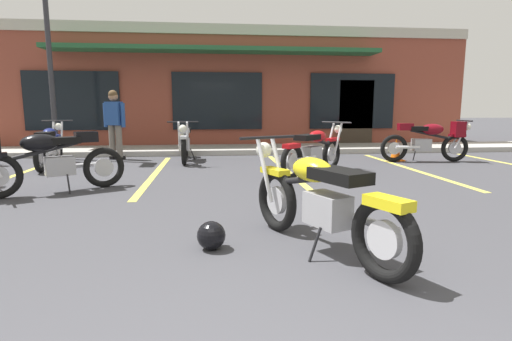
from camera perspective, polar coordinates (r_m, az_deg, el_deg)
name	(u,v)px	position (r m, az deg, el deg)	size (l,w,h in m)	color
ground_plane	(231,221)	(4.59, -3.50, -7.15)	(80.00, 80.00, 0.00)	#3D3D42
sidewalk_kerb	(219,150)	(11.52, -5.30, 2.98)	(22.00, 1.80, 0.14)	#A8A59E
brick_storefront_building	(216,91)	(14.98, -5.67, 11.19)	(15.79, 6.14, 3.70)	brown
painted_stall_lines	(223,172)	(7.96, -4.77, -0.21)	(13.12, 4.80, 0.01)	#DBCC4C
motorcycle_foreground_classic	(320,200)	(3.59, 9.08, -4.20)	(1.13, 1.98, 0.98)	black
motorcycle_black_cruiser	(185,142)	(9.65, -10.12, 4.05)	(0.66, 2.11, 0.98)	black
motorcycle_silver_naked	(314,150)	(7.73, 8.24, 2.89)	(1.66, 1.64, 0.98)	black
motorcycle_green_cafe_racer	(45,158)	(6.66, -27.83, 1.53)	(1.90, 1.29, 0.98)	black
motorcycle_orange_scrambler	(430,139)	(10.22, 23.47, 4.09)	(2.11, 0.66, 0.98)	black
motorcycle_cream_vintage	(49,146)	(9.56, -27.32, 3.14)	(0.71, 2.11, 0.98)	black
person_in_shorts_foreground	(114,120)	(10.35, -19.47, 6.72)	(0.59, 0.39, 1.68)	black
helmet_on_pavement	(211,235)	(3.69, -6.38, -9.16)	(0.26, 0.26, 0.26)	black
traffic_cone	(396,150)	(10.17, 19.26, 2.78)	(0.34, 0.34, 0.53)	orange
parking_lot_lamp_post	(45,19)	(11.11, -27.81, 18.55)	(0.24, 0.76, 5.13)	#2D2D33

